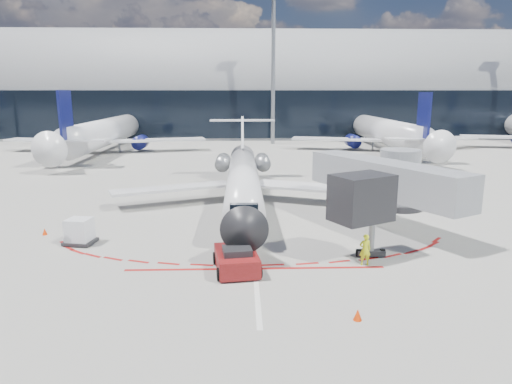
{
  "coord_description": "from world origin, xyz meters",
  "views": [
    {
      "loc": [
        -0.7,
        -34.6,
        9.38
      ],
      "look_at": [
        0.32,
        -3.28,
        2.42
      ],
      "focal_mm": 32.0,
      "sensor_mm": 36.0,
      "label": 1
    }
  ],
  "objects_px": {
    "regional_jet": "(243,178)",
    "ramp_worker": "(365,250)",
    "uld_container": "(80,232)",
    "pushback_tug": "(236,260)"
  },
  "relations": [
    {
      "from": "regional_jet",
      "to": "uld_container",
      "type": "bearing_deg",
      "value": -136.17
    },
    {
      "from": "pushback_tug",
      "to": "ramp_worker",
      "type": "relative_size",
      "value": 3.09
    },
    {
      "from": "regional_jet",
      "to": "uld_container",
      "type": "relative_size",
      "value": 13.7
    },
    {
      "from": "pushback_tug",
      "to": "uld_container",
      "type": "distance_m",
      "value": 10.86
    },
    {
      "from": "regional_jet",
      "to": "uld_container",
      "type": "distance_m",
      "value": 14.28
    },
    {
      "from": "regional_jet",
      "to": "pushback_tug",
      "type": "relative_size",
      "value": 5.02
    },
    {
      "from": "pushback_tug",
      "to": "regional_jet",
      "type": "bearing_deg",
      "value": 80.32
    },
    {
      "from": "regional_jet",
      "to": "ramp_worker",
      "type": "xyz_separation_m",
      "value": [
        6.61,
        -13.86,
        -1.41
      ]
    },
    {
      "from": "regional_jet",
      "to": "ramp_worker",
      "type": "bearing_deg",
      "value": -64.5
    },
    {
      "from": "uld_container",
      "to": "pushback_tug",
      "type": "bearing_deg",
      "value": -14.22
    }
  ]
}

